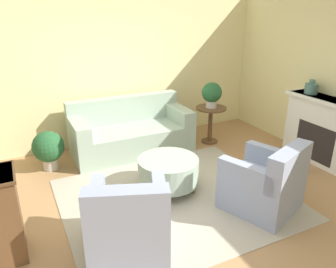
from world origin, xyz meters
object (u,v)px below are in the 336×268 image
(ottoman_table, at_px, (168,170))
(vase_mantel_near, at_px, (311,88))
(armchair_right, at_px, (265,184))
(side_table, at_px, (211,118))
(potted_plant_on_side_table, at_px, (212,94))
(armchair_left, at_px, (129,224))
(potted_plant_floor, at_px, (48,148))
(couch, at_px, (131,133))

(ottoman_table, xyz_separation_m, vase_mantel_near, (2.70, 0.05, 0.90))
(armchair_right, distance_m, side_table, 2.33)
(armchair_right, bearing_deg, potted_plant_on_side_table, 74.48)
(side_table, bearing_deg, armchair_right, -105.52)
(vase_mantel_near, bearing_deg, ottoman_table, -178.93)
(vase_mantel_near, height_order, potted_plant_on_side_table, vase_mantel_near)
(ottoman_table, xyz_separation_m, side_table, (1.52, 1.26, 0.18))
(armchair_left, relative_size, vase_mantel_near, 4.49)
(potted_plant_on_side_table, bearing_deg, armchair_right, -105.52)
(armchair_left, height_order, vase_mantel_near, vase_mantel_near)
(vase_mantel_near, distance_m, potted_plant_on_side_table, 1.70)
(armchair_right, relative_size, side_table, 1.53)
(potted_plant_floor, bearing_deg, armchair_left, -78.33)
(side_table, bearing_deg, armchair_left, -137.79)
(couch, distance_m, ottoman_table, 1.54)
(armchair_left, distance_m, potted_plant_floor, 2.45)
(armchair_left, xyz_separation_m, side_table, (2.47, 2.24, 0.12))
(couch, bearing_deg, armchair_right, -70.30)
(potted_plant_on_side_table, bearing_deg, potted_plant_floor, 176.83)
(side_table, relative_size, vase_mantel_near, 2.93)
(couch, bearing_deg, armchair_left, -110.55)
(armchair_left, height_order, side_table, armchair_left)
(armchair_right, relative_size, potted_plant_floor, 1.66)
(armchair_right, xyz_separation_m, potted_plant_on_side_table, (0.62, 2.24, 0.61))
(side_table, distance_m, potted_plant_on_side_table, 0.49)
(armchair_right, xyz_separation_m, side_table, (0.62, 2.24, 0.12))
(armchair_left, xyz_separation_m, potted_plant_floor, (-0.50, 2.40, 0.02))
(armchair_right, bearing_deg, vase_mantel_near, 29.82)
(armchair_left, bearing_deg, potted_plant_on_side_table, 42.21)
(armchair_left, distance_m, side_table, 3.34)
(ottoman_table, distance_m, potted_plant_floor, 2.03)
(armchair_left, bearing_deg, ottoman_table, 46.06)
(vase_mantel_near, relative_size, potted_plant_floor, 0.37)
(armchair_right, xyz_separation_m, potted_plant_floor, (-2.34, 2.40, 0.02))
(side_table, bearing_deg, potted_plant_on_side_table, -90.00)
(couch, xyz_separation_m, vase_mantel_near, (2.70, -1.49, 0.87))
(armchair_right, height_order, potted_plant_floor, armchair_right)
(potted_plant_on_side_table, bearing_deg, couch, 169.56)
(couch, distance_m, armchair_right, 2.68)
(vase_mantel_near, relative_size, potted_plant_on_side_table, 0.51)
(couch, height_order, armchair_right, couch)
(armchair_right, bearing_deg, side_table, 74.48)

